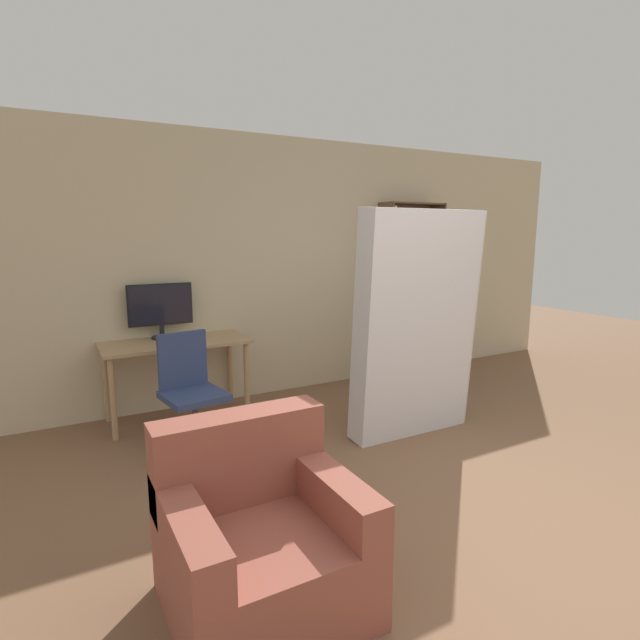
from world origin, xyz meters
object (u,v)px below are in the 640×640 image
object	(u,v)px
bookshelf	(402,291)
mattress_near	(417,325)
monitor	(161,307)
armchair	(259,539)
office_chair	(192,404)

from	to	relation	value
bookshelf	mattress_near	bearing A→B (deg)	-124.31
monitor	bookshelf	world-z (taller)	bookshelf
bookshelf	armchair	xyz separation A→B (m)	(-2.97, -2.76, -0.71)
office_chair	mattress_near	xyz separation A→B (m)	(1.77, -0.56, 0.57)
monitor	office_chair	size ratio (longest dim) A/B	0.62
monitor	bookshelf	xyz separation A→B (m)	(2.82, -0.00, -0.00)
monitor	mattress_near	bearing A→B (deg)	-40.75
bookshelf	armchair	distance (m)	4.12
bookshelf	mattress_near	distance (m)	1.85
mattress_near	armchair	size ratio (longest dim) A/B	2.25
monitor	mattress_near	size ratio (longest dim) A/B	0.31
mattress_near	armchair	xyz separation A→B (m)	(-1.93, -1.23, -0.64)
monitor	office_chair	world-z (taller)	monitor
armchair	bookshelf	bearing A→B (deg)	42.84
monitor	office_chair	bearing A→B (deg)	-89.48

